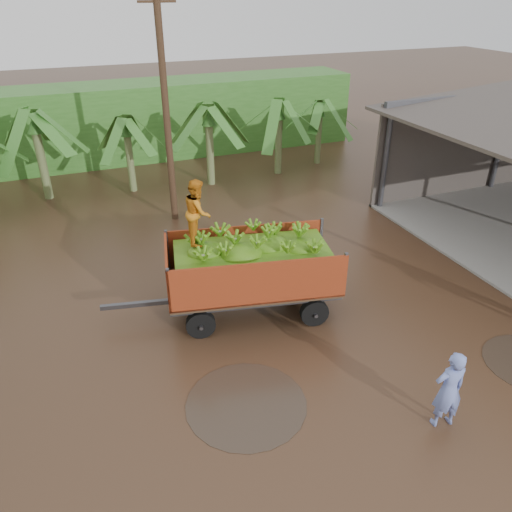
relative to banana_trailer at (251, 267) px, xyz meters
The scene contains 6 objects.
ground 2.65m from the banana_trailer, 27.98° to the right, with size 100.00×100.00×0.00m, color black.
hedge_north 14.94m from the banana_trailer, 89.95° to the left, with size 22.00×3.00×3.60m, color #2D661E.
banana_trailer is the anchor object (origin of this frame).
man_blue 5.58m from the banana_trailer, 67.90° to the right, with size 0.65×0.43×1.79m, color #6E7FC8.
utility_pole 7.19m from the banana_trailer, 93.82° to the left, with size 1.20×0.24×7.91m.
banana_plants 7.40m from the banana_trailer, 132.59° to the left, with size 20.89×20.99×4.03m.
Camera 1 is at (-6.10, -9.37, 7.81)m, focal length 35.00 mm.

